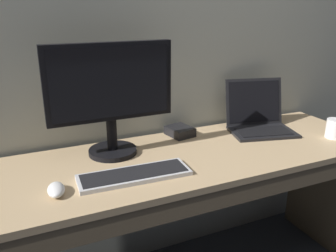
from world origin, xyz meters
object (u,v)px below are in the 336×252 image
external_drive_box (180,131)px  coffee_mug (335,128)px  wired_keyboard (134,175)px  laptop_black (259,121)px  computer_mouse (56,190)px  external_monitor (111,93)px

external_drive_box → coffee_mug: (0.66, -0.33, 0.03)m
external_drive_box → wired_keyboard: bearing=-136.6°
laptop_black → external_drive_box: size_ratio=2.85×
wired_keyboard → computer_mouse: (-0.28, -0.01, 0.01)m
laptop_black → external_drive_box: (-0.40, 0.10, -0.03)m
external_monitor → wired_keyboard: (0.01, -0.23, -0.26)m
laptop_black → wired_keyboard: bearing=-163.0°
external_drive_box → computer_mouse: bearing=-151.6°
computer_mouse → laptop_black: bearing=18.9°
external_monitor → computer_mouse: external_monitor is taller
computer_mouse → external_drive_box: external_drive_box is taller
wired_keyboard → external_drive_box: external_drive_box is taller
external_monitor → laptop_black: bearing=-0.4°
computer_mouse → wired_keyboard: bearing=8.2°
computer_mouse → external_drive_box: bearing=34.2°
laptop_black → external_monitor: size_ratio=0.70×
laptop_black → computer_mouse: (-1.03, -0.24, -0.03)m
wired_keyboard → coffee_mug: 1.01m
computer_mouse → external_monitor: bearing=48.0°
laptop_black → coffee_mug: (0.27, -0.23, -0.00)m
external_monitor → external_drive_box: (0.36, 0.10, -0.25)m
computer_mouse → coffee_mug: 1.29m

